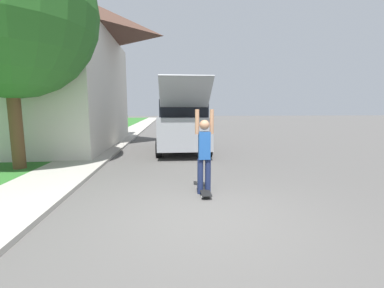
{
  "coord_description": "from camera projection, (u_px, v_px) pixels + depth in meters",
  "views": [
    {
      "loc": [
        -0.5,
        -4.33,
        1.9
      ],
      "look_at": [
        0.12,
        2.78,
        0.9
      ],
      "focal_mm": 24.0,
      "sensor_mm": 36.0,
      "label": 1
    }
  ],
  "objects": [
    {
      "name": "car_down_street",
      "position": [
        193.0,
        120.0,
        27.31
      ],
      "size": [
        1.87,
        4.29,
        1.35
      ],
      "color": "navy",
      "rests_on": "ground_plane"
    },
    {
      "name": "house",
      "position": [
        9.0,
        54.0,
        11.91
      ],
      "size": [
        10.16,
        8.9,
        8.32
      ],
      "color": "beige",
      "rests_on": "lawn"
    },
    {
      "name": "sidewalk",
      "position": [
        92.0,
        155.0,
        10.18
      ],
      "size": [
        1.8,
        80.0,
        0.1
      ],
      "color": "#ADA89E",
      "rests_on": "ground_plane"
    },
    {
      "name": "ground_plane",
      "position": [
        199.0,
        215.0,
        4.58
      ],
      "size": [
        120.0,
        120.0,
        0.0
      ],
      "primitive_type": "plane",
      "color": "#54514F"
    },
    {
      "name": "skateboarder",
      "position": [
        204.0,
        151.0,
        5.64
      ],
      "size": [
        0.41,
        0.22,
        1.88
      ],
      "color": "#192347",
      "rests_on": "ground_plane"
    },
    {
      "name": "lawn_tree_near",
      "position": [
        5.0,
        8.0,
        7.2
      ],
      "size": [
        5.06,
        5.06,
        7.14
      ],
      "color": "brown",
      "rests_on": "lawn"
    },
    {
      "name": "skateboard",
      "position": [
        205.0,
        191.0,
        5.7
      ],
      "size": [
        0.22,
        0.81,
        0.1
      ],
      "color": "black",
      "rests_on": "ground_plane"
    },
    {
      "name": "suv_parked",
      "position": [
        182.0,
        124.0,
        11.45
      ],
      "size": [
        2.18,
        5.73,
        2.94
      ],
      "color": "gray",
      "rests_on": "ground_plane"
    }
  ]
}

